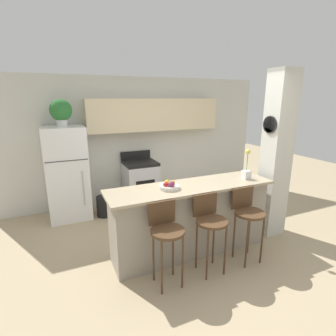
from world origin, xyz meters
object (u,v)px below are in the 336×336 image
at_px(bar_stool_mid, 210,222).
at_px(orchid_vase, 247,170).
at_px(bar_stool_left, 166,231).
at_px(potted_plant_on_fridge, 61,111).
at_px(stove_range, 141,183).
at_px(trash_bin, 104,206).
at_px(fruit_bowl, 169,186).
at_px(refrigerator, 67,173).
at_px(bar_stool_right, 248,214).

bearing_deg(bar_stool_mid, orchid_vase, 25.33).
height_order(bar_stool_left, potted_plant_on_fridge, potted_plant_on_fridge).
distance_m(potted_plant_on_fridge, orchid_vase, 3.17).
xyz_separation_m(stove_range, trash_bin, (-0.80, -0.26, -0.27)).
height_order(fruit_bowl, trash_bin, fruit_bowl).
relative_size(refrigerator, trash_bin, 4.39).
relative_size(bar_stool_left, bar_stool_mid, 1.00).
bearing_deg(potted_plant_on_fridge, refrigerator, -61.96).
bearing_deg(fruit_bowl, bar_stool_mid, -54.17).
relative_size(stove_range, trash_bin, 2.82).
height_order(stove_range, bar_stool_mid, stove_range).
bearing_deg(bar_stool_mid, bar_stool_left, 180.00).
xyz_separation_m(bar_stool_left, fruit_bowl, (0.25, 0.47, 0.36)).
xyz_separation_m(bar_stool_mid, orchid_vase, (0.87, 0.41, 0.46)).
distance_m(refrigerator, trash_bin, 0.89).
height_order(stove_range, bar_stool_right, stove_range).
relative_size(bar_stool_left, bar_stool_right, 1.00).
bearing_deg(bar_stool_left, trash_bin, 98.48).
bearing_deg(refrigerator, bar_stool_mid, -58.12).
xyz_separation_m(bar_stool_left, potted_plant_on_fridge, (-0.89, 2.38, 1.26)).
bearing_deg(refrigerator, stove_range, 1.32).
bearing_deg(potted_plant_on_fridge, bar_stool_mid, -58.12).
height_order(orchid_vase, fruit_bowl, orchid_vase).
xyz_separation_m(stove_range, fruit_bowl, (-0.23, -1.94, 0.57)).
distance_m(bar_stool_right, potted_plant_on_fridge, 3.39).
height_order(bar_stool_mid, potted_plant_on_fridge, potted_plant_on_fridge).
distance_m(bar_stool_left, fruit_bowl, 0.64).
height_order(bar_stool_right, orchid_vase, orchid_vase).
height_order(refrigerator, bar_stool_left, refrigerator).
xyz_separation_m(bar_stool_mid, fruit_bowl, (-0.34, 0.47, 0.36)).
relative_size(stove_range, potted_plant_on_fridge, 2.35).
height_order(refrigerator, trash_bin, refrigerator).
distance_m(bar_stool_mid, potted_plant_on_fridge, 3.07).
relative_size(bar_stool_left, orchid_vase, 2.24).
bearing_deg(fruit_bowl, orchid_vase, -2.72).
bearing_deg(bar_stool_left, fruit_bowl, 62.11).
relative_size(refrigerator, stove_range, 1.56).
bearing_deg(fruit_bowl, bar_stool_left, -117.89).
distance_m(bar_stool_mid, trash_bin, 2.38).
height_order(stove_range, orchid_vase, orchid_vase).
distance_m(stove_range, bar_stool_left, 2.47).
relative_size(potted_plant_on_fridge, trash_bin, 1.20).
xyz_separation_m(stove_range, bar_stool_right, (0.69, -2.41, 0.21)).
distance_m(refrigerator, stove_range, 1.42).
bearing_deg(bar_stool_left, potted_plant_on_fridge, 110.61).
distance_m(refrigerator, bar_stool_mid, 2.81).
height_order(refrigerator, bar_stool_mid, refrigerator).
relative_size(orchid_vase, fruit_bowl, 1.65).
bearing_deg(trash_bin, potted_plant_on_fridge, 158.38).
height_order(bar_stool_right, trash_bin, bar_stool_right).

